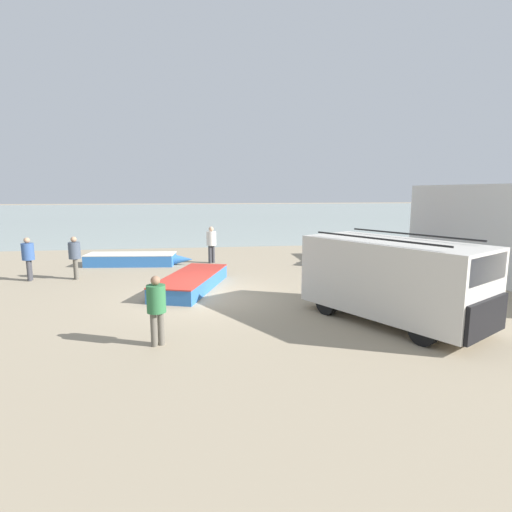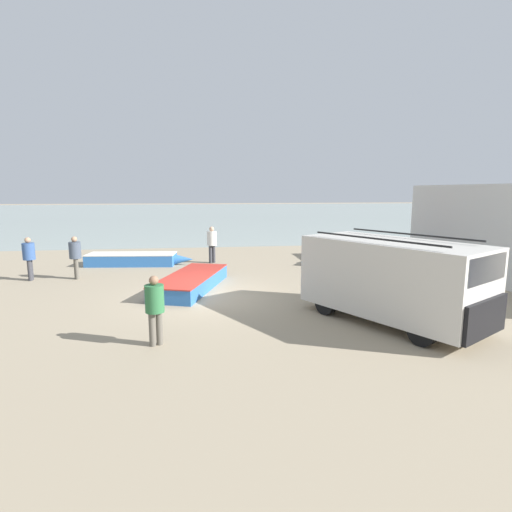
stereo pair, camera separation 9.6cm
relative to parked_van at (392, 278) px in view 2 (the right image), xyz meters
name	(u,v)px [view 2 (the right image)]	position (x,y,z in m)	size (l,w,h in m)	color
ground_plane	(205,297)	(-5.02, 3.22, -1.24)	(200.00, 200.00, 0.00)	gray
sea_water	(202,213)	(-5.02, 55.22, -1.24)	(120.00, 80.00, 0.01)	#99A89E
harbor_wall	(488,233)	(6.03, 4.22, 0.67)	(0.50, 10.84, 3.81)	silver
parked_van	(392,278)	(0.00, 0.00, 0.00)	(4.23, 5.28, 2.38)	beige
fishing_rowboat_0	(135,259)	(-8.32, 9.65, -0.96)	(5.13, 1.79, 0.56)	#2D66AD
fishing_rowboat_1	(353,259)	(1.95, 7.84, -0.90)	(4.04, 3.17, 0.69)	#234CA3
fishing_rowboat_2	(193,281)	(-5.47, 4.64, -0.97)	(2.86, 5.46, 0.53)	#2D66AD
fisherman_0	(155,304)	(-6.19, -0.87, -0.25)	(0.44, 0.44, 1.66)	#5B564C
fisherman_1	(75,254)	(-10.19, 6.80, -0.20)	(0.46, 0.46, 1.74)	#5B564C
fisherman_2	(212,241)	(-4.61, 9.71, -0.16)	(0.48, 0.48, 1.81)	#38383D
fisherman_3	(29,255)	(-11.93, 6.77, -0.20)	(0.46, 0.46, 1.74)	#38383D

